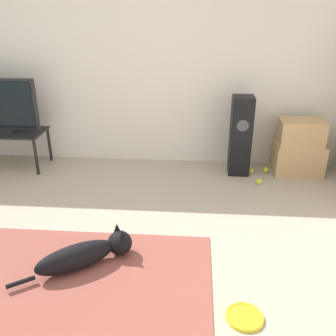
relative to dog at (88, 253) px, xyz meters
The scene contains 12 objects.
ground_plane 0.15m from the dog, 142.74° to the left, with size 12.00×12.00×0.00m, color #B2A38E.
wall_back 2.45m from the dog, 92.05° to the left, with size 8.00×0.06×2.55m.
area_rug 0.22m from the dog, 94.79° to the right, with size 1.91×1.25×0.01m.
dog is the anchor object (origin of this frame).
frisbee 1.23m from the dog, 21.16° to the right, with size 0.24×0.24×0.03m.
cardboard_box_lower 2.74m from the dog, 43.20° to the left, with size 0.55×0.37×0.37m.
cardboard_box_upper 2.75m from the dog, 43.13° to the left, with size 0.49×0.33×0.29m.
floor_speaker 2.26m from the dog, 54.28° to the left, with size 0.24×0.24×0.92m.
tv_stand 2.36m from the dog, 129.95° to the left, with size 0.99×0.48×0.45m.
tennis_ball_by_boxes 2.32m from the dog, 51.10° to the left, with size 0.07×0.07×0.07m.
tennis_ball_near_speaker 2.14m from the dog, 45.16° to the left, with size 0.07×0.07×0.07m.
tennis_ball_loose_on_carpet 2.47m from the dog, 48.47° to the left, with size 0.07×0.07×0.07m.
Camera 1 is at (0.87, -2.33, 1.87)m, focal length 40.00 mm.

